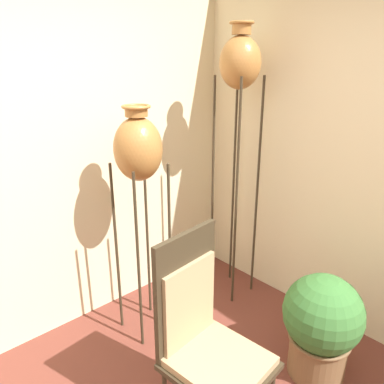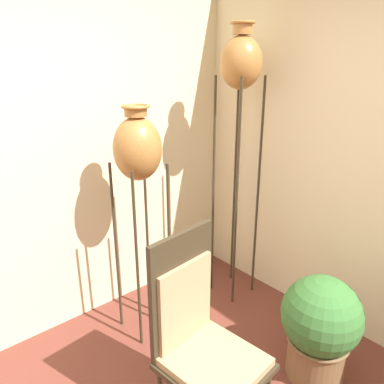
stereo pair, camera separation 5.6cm
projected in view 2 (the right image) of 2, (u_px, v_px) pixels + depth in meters
wall_back at (10, 160)px, 2.39m from camera, size 7.61×0.06×2.70m
vase_stand_tall at (241, 72)px, 2.73m from camera, size 0.31×0.31×2.21m
vase_stand_medium at (138, 153)px, 2.45m from camera, size 0.32×0.32×1.69m
chair at (200, 334)px, 1.91m from camera, size 0.50×0.53×1.17m
potted_plant at (320, 325)px, 2.34m from camera, size 0.50×0.50×0.71m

